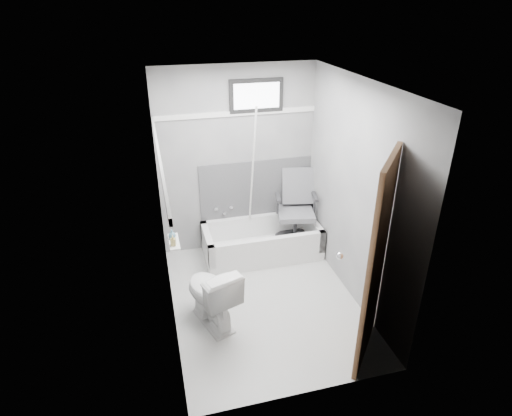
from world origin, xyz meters
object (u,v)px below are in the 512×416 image
object	(u,v)px
door	(422,280)
soap_bottle_b	(172,234)
toilet	(211,294)
soap_bottle_a	(173,241)
office_chair	(296,209)
bathtub	(262,241)

from	to	relation	value
door	soap_bottle_b	world-z (taller)	door
toilet	door	xyz separation A→B (m)	(1.60, -1.08, 0.65)
toilet	soap_bottle_a	distance (m)	0.70
office_chair	soap_bottle_a	bearing A→B (deg)	-136.15
soap_bottle_b	soap_bottle_a	bearing A→B (deg)	-90.00
bathtub	toilet	world-z (taller)	toilet
soap_bottle_a	toilet	bearing A→B (deg)	-22.97
bathtub	office_chair	bearing A→B (deg)	6.00
bathtub	soap_bottle_b	world-z (taller)	soap_bottle_b
toilet	soap_bottle_a	size ratio (longest dim) A/B	6.50
soap_bottle_a	soap_bottle_b	distance (m)	0.14
bathtub	soap_bottle_b	bearing A→B (deg)	-143.98
door	office_chair	bearing A→B (deg)	96.92
office_chair	bathtub	bearing A→B (deg)	-162.46
toilet	door	bearing A→B (deg)	127.18
door	toilet	bearing A→B (deg)	145.89
bathtub	door	xyz separation A→B (m)	(0.75, -2.21, 0.79)
office_chair	toilet	size ratio (longest dim) A/B	1.32
toilet	soap_bottle_a	bearing A→B (deg)	-41.68
office_chair	toilet	world-z (taller)	office_chair
office_chair	soap_bottle_b	size ratio (longest dim) A/B	9.88
door	soap_bottle_a	distance (m)	2.27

